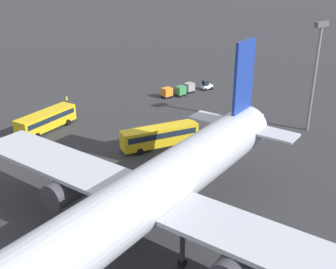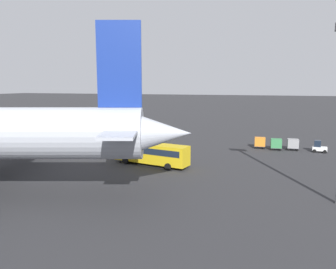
# 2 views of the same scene
# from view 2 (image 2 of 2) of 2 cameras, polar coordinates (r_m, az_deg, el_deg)

# --- Properties ---
(ground_plane) EXTENTS (600.00, 600.00, 0.00)m
(ground_plane) POSITION_cam_2_polar(r_m,az_deg,el_deg) (74.13, -1.08, -0.53)
(ground_plane) COLOR #2D2D30
(shuttle_bus_near) EXTENTS (11.36, 6.74, 3.13)m
(shuttle_bus_near) POSITION_cam_2_polar(r_m,az_deg,el_deg) (68.26, -6.86, 0.20)
(shuttle_bus_near) COLOR gold
(shuttle_bus_near) RESTS_ON ground
(shuttle_bus_far) EXTENTS (12.20, 4.98, 3.28)m
(shuttle_bus_far) POSITION_cam_2_polar(r_m,az_deg,el_deg) (48.76, -3.04, -3.10)
(shuttle_bus_far) COLOR gold
(shuttle_bus_far) RESTS_ON ground
(baggage_tug) EXTENTS (2.53, 1.86, 2.10)m
(baggage_tug) POSITION_cam_2_polar(r_m,az_deg,el_deg) (63.96, 24.80, -1.99)
(baggage_tug) COLOR white
(baggage_tug) RESTS_ON ground
(worker_person) EXTENTS (0.38, 0.38, 1.74)m
(worker_person) POSITION_cam_2_polar(r_m,az_deg,el_deg) (74.87, 1.88, 0.23)
(worker_person) COLOR #1E1E2D
(worker_person) RESTS_ON ground
(cargo_cart_grey) EXTENTS (2.09, 1.79, 2.06)m
(cargo_cart_grey) POSITION_cam_2_polar(r_m,az_deg,el_deg) (64.04, 20.92, -1.51)
(cargo_cart_grey) COLOR #38383D
(cargo_cart_grey) RESTS_ON ground
(cargo_cart_green) EXTENTS (2.09, 1.79, 2.06)m
(cargo_cart_green) POSITION_cam_2_polar(r_m,az_deg,el_deg) (63.21, 18.32, -1.51)
(cargo_cart_green) COLOR #38383D
(cargo_cart_green) RESTS_ON ground
(cargo_cart_orange) EXTENTS (2.09, 1.79, 2.06)m
(cargo_cart_orange) POSITION_cam_2_polar(r_m,az_deg,el_deg) (64.01, 15.71, -1.27)
(cargo_cart_orange) COLOR #38383D
(cargo_cart_orange) RESTS_ON ground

